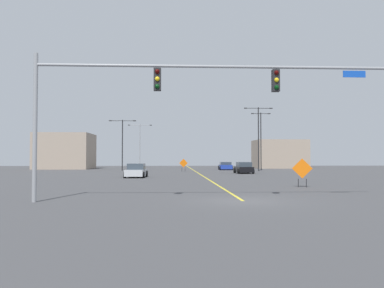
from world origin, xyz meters
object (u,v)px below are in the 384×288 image
at_px(construction_sign_right_lane, 183,164).
at_px(car_silver_distant, 136,171).
at_px(street_lamp_near_left, 140,142).
at_px(car_blue_approaching, 225,166).
at_px(street_lamp_far_left, 261,137).
at_px(street_lamp_near_right, 122,140).
at_px(construction_sign_left_shoulder, 302,169).
at_px(car_black_mid, 244,168).
at_px(street_lamp_mid_right, 258,134).
at_px(traffic_signal_assembly, 164,89).

xyz_separation_m(construction_sign_right_lane, car_silver_distant, (-5.32, -17.16, -0.49)).
distance_m(street_lamp_near_left, car_blue_approaching, 20.10).
xyz_separation_m(street_lamp_far_left, street_lamp_near_right, (-22.01, -1.02, -0.62)).
relative_size(construction_sign_left_shoulder, construction_sign_right_lane, 1.06).
height_order(street_lamp_near_right, car_black_mid, street_lamp_near_right).
xyz_separation_m(street_lamp_near_left, car_black_mid, (15.62, -27.16, -4.44)).
height_order(street_lamp_mid_right, construction_sign_right_lane, street_lamp_mid_right).
xyz_separation_m(street_lamp_far_left, street_lamp_near_left, (-20.64, 14.88, -0.25)).
xyz_separation_m(street_lamp_mid_right, construction_sign_right_lane, (-11.29, -0.72, -4.50)).
bearing_deg(car_black_mid, street_lamp_far_left, 67.76).
bearing_deg(car_black_mid, street_lamp_near_right, 146.46).
xyz_separation_m(street_lamp_near_left, construction_sign_right_lane, (8.05, -19.73, -3.98)).
distance_m(street_lamp_near_right, street_lamp_near_left, 15.96).
bearing_deg(car_black_mid, street_lamp_near_left, 119.90).
relative_size(traffic_signal_assembly, car_silver_distant, 4.34).
bearing_deg(street_lamp_mid_right, traffic_signal_assembly, -108.18).
xyz_separation_m(street_lamp_mid_right, construction_sign_left_shoulder, (-3.94, -31.90, -4.43)).
bearing_deg(street_lamp_near_left, construction_sign_right_lane, -67.81).
relative_size(street_lamp_near_left, car_black_mid, 2.15).
bearing_deg(car_black_mid, traffic_signal_assembly, -106.48).
distance_m(street_lamp_near_left, construction_sign_left_shoulder, 53.34).
bearing_deg(street_lamp_mid_right, street_lamp_far_left, 72.54).
bearing_deg(street_lamp_near_right, street_lamp_far_left, 2.65).
bearing_deg(traffic_signal_assembly, street_lamp_far_left, 71.88).
bearing_deg(construction_sign_left_shoulder, street_lamp_far_left, 81.72).
relative_size(street_lamp_mid_right, car_blue_approaching, 2.07).
relative_size(street_lamp_far_left, construction_sign_left_shoulder, 4.69).
bearing_deg(street_lamp_near_right, street_lamp_near_left, 85.08).
height_order(street_lamp_far_left, car_blue_approaching, street_lamp_far_left).
distance_m(traffic_signal_assembly, street_lamp_mid_right, 42.37).
bearing_deg(car_black_mid, street_lamp_mid_right, 65.45).
relative_size(construction_sign_left_shoulder, car_black_mid, 0.50).
distance_m(construction_sign_right_lane, car_blue_approaching, 10.29).
distance_m(street_lamp_near_right, construction_sign_right_lane, 10.79).
bearing_deg(car_black_mid, construction_sign_left_shoulder, -90.53).
bearing_deg(street_lamp_near_left, street_lamp_near_right, -94.92).
xyz_separation_m(street_lamp_near_right, construction_sign_right_lane, (9.42, -3.83, -3.61)).
xyz_separation_m(street_lamp_far_left, construction_sign_right_lane, (-12.59, -4.85, -4.23)).
height_order(car_silver_distant, car_blue_approaching, car_silver_distant).
bearing_deg(street_lamp_near_right, car_black_mid, -33.54).
distance_m(traffic_signal_assembly, construction_sign_right_lane, 39.80).
xyz_separation_m(street_lamp_near_right, car_blue_approaching, (16.58, 3.55, -4.12)).
relative_size(car_silver_distant, car_black_mid, 0.98).
relative_size(traffic_signal_assembly, street_lamp_near_right, 2.13).
bearing_deg(car_silver_distant, street_lamp_near_left, 94.23).
bearing_deg(car_blue_approaching, construction_sign_left_shoulder, -89.72).
height_order(street_lamp_mid_right, street_lamp_near_left, street_lamp_mid_right).
xyz_separation_m(traffic_signal_assembly, street_lamp_far_left, (14.52, 44.39, 0.13)).
distance_m(street_lamp_near_right, car_silver_distant, 21.78).
height_order(street_lamp_mid_right, car_black_mid, street_lamp_mid_right).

